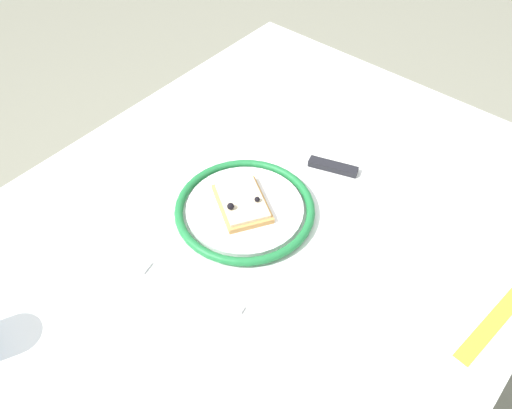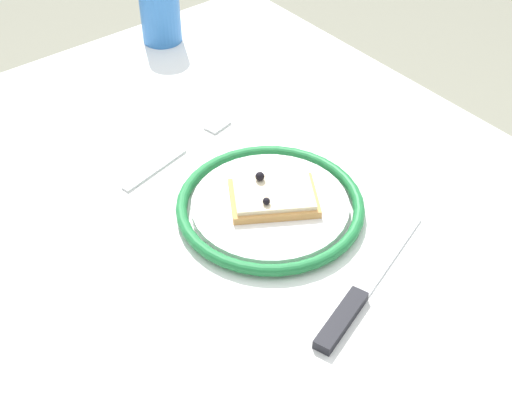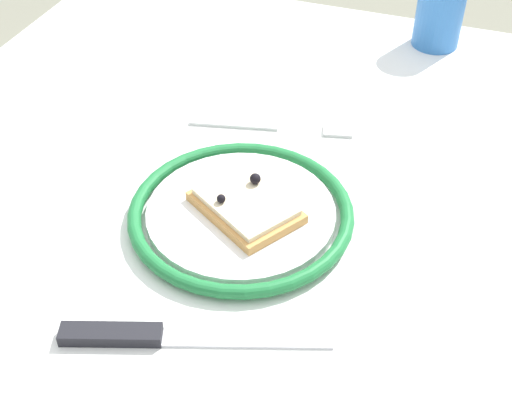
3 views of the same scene
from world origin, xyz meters
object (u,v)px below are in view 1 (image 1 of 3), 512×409
at_px(dining_table, 265,260).
at_px(napkin, 317,68).
at_px(pizza_slice_near, 243,202).
at_px(fork, 183,284).
at_px(plate, 244,210).
at_px(knife, 316,163).

bearing_deg(dining_table, napkin, 25.27).
xyz_separation_m(pizza_slice_near, fork, (-0.17, -0.03, -0.02)).
distance_m(plate, napkin, 0.46).
bearing_deg(fork, knife, 0.16).
bearing_deg(pizza_slice_near, knife, -8.90).
relative_size(knife, fork, 1.17).
xyz_separation_m(fork, napkin, (0.60, 0.18, -0.00)).
height_order(dining_table, knife, knife).
height_order(dining_table, plate, plate).
bearing_deg(pizza_slice_near, dining_table, -91.30).
height_order(pizza_slice_near, napkin, pizza_slice_near).
height_order(knife, napkin, knife).
bearing_deg(plate, napkin, 20.13).
height_order(dining_table, pizza_slice_near, pizza_slice_near).
bearing_deg(plate, dining_table, -88.80).
relative_size(plate, fork, 1.18).
bearing_deg(knife, napkin, 35.04).
xyz_separation_m(plate, fork, (-0.17, -0.02, -0.01)).
distance_m(dining_table, plate, 0.11).
bearing_deg(fork, napkin, 16.75).
relative_size(plate, pizza_slice_near, 1.79).
distance_m(dining_table, napkin, 0.48).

